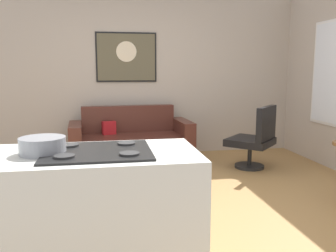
{
  "coord_description": "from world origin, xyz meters",
  "views": [
    {
      "loc": [
        -0.55,
        -3.45,
        1.4
      ],
      "look_at": [
        0.21,
        0.9,
        0.7
      ],
      "focal_mm": 37.99,
      "sensor_mm": 36.0,
      "label": 1
    }
  ],
  "objects_px": {
    "couch": "(131,143)",
    "coffee_table": "(139,153)",
    "armchair": "(255,138)",
    "wall_painting": "(126,57)",
    "mixing_bowl": "(43,146)"
  },
  "relations": [
    {
      "from": "mixing_bowl",
      "to": "couch",
      "type": "bearing_deg",
      "value": 77.84
    },
    {
      "from": "couch",
      "to": "mixing_bowl",
      "type": "relative_size",
      "value": 7.3
    },
    {
      "from": "couch",
      "to": "mixing_bowl",
      "type": "bearing_deg",
      "value": -102.16
    },
    {
      "from": "coffee_table",
      "to": "wall_painting",
      "type": "distance_m",
      "value": 2.04
    },
    {
      "from": "mixing_bowl",
      "to": "wall_painting",
      "type": "relative_size",
      "value": 0.26
    },
    {
      "from": "couch",
      "to": "mixing_bowl",
      "type": "distance_m",
      "value": 3.46
    },
    {
      "from": "coffee_table",
      "to": "wall_painting",
      "type": "bearing_deg",
      "value": 91.24
    },
    {
      "from": "couch",
      "to": "armchair",
      "type": "bearing_deg",
      "value": -21.79
    },
    {
      "from": "mixing_bowl",
      "to": "wall_painting",
      "type": "xyz_separation_m",
      "value": [
        0.7,
        3.8,
        0.63
      ]
    },
    {
      "from": "couch",
      "to": "wall_painting",
      "type": "xyz_separation_m",
      "value": [
        -0.02,
        0.49,
        1.31
      ]
    },
    {
      "from": "couch",
      "to": "armchair",
      "type": "distance_m",
      "value": 1.86
    },
    {
      "from": "couch",
      "to": "coffee_table",
      "type": "xyz_separation_m",
      "value": [
        0.02,
        -1.17,
        0.11
      ]
    },
    {
      "from": "mixing_bowl",
      "to": "wall_painting",
      "type": "bearing_deg",
      "value": 79.59
    },
    {
      "from": "armchair",
      "to": "wall_painting",
      "type": "relative_size",
      "value": 0.93
    },
    {
      "from": "couch",
      "to": "coffee_table",
      "type": "height_order",
      "value": "couch"
    }
  ]
}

